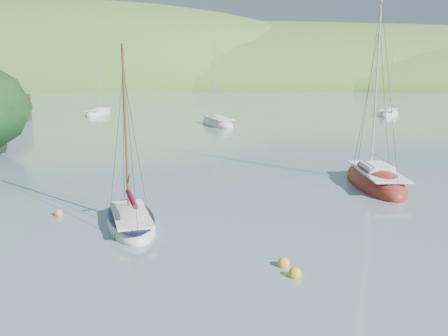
{
  "coord_description": "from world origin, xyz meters",
  "views": [
    {
      "loc": [
        -0.47,
        -16.51,
        7.6
      ],
      "look_at": [
        -0.48,
        8.0,
        2.43
      ],
      "focal_mm": 40.0,
      "sensor_mm": 36.0,
      "label": 1
    }
  ],
  "objects_px": {
    "distant_sloop_b": "(388,114)",
    "distant_sloop_c": "(99,114)",
    "sloop_red": "(375,182)",
    "daysailer_white": "(131,222)",
    "distant_sloop_a": "(217,123)"
  },
  "relations": [
    {
      "from": "distant_sloop_b",
      "to": "distant_sloop_c",
      "type": "height_order",
      "value": "distant_sloop_b"
    },
    {
      "from": "distant_sloop_b",
      "to": "sloop_red",
      "type": "bearing_deg",
      "value": -84.35
    },
    {
      "from": "daysailer_white",
      "to": "distant_sloop_c",
      "type": "bearing_deg",
      "value": 88.63
    },
    {
      "from": "sloop_red",
      "to": "distant_sloop_b",
      "type": "distance_m",
      "value": 45.21
    },
    {
      "from": "distant_sloop_a",
      "to": "distant_sloop_b",
      "type": "bearing_deg",
      "value": 3.67
    },
    {
      "from": "daysailer_white",
      "to": "distant_sloop_c",
      "type": "height_order",
      "value": "distant_sloop_c"
    },
    {
      "from": "daysailer_white",
      "to": "distant_sloop_b",
      "type": "xyz_separation_m",
      "value": [
        28.66,
        50.83,
        -0.03
      ]
    },
    {
      "from": "distant_sloop_c",
      "to": "daysailer_white",
      "type": "bearing_deg",
      "value": -65.02
    },
    {
      "from": "distant_sloop_c",
      "to": "distant_sloop_b",
      "type": "bearing_deg",
      "value": 8.19
    },
    {
      "from": "daysailer_white",
      "to": "distant_sloop_b",
      "type": "bearing_deg",
      "value": 43.75
    },
    {
      "from": "distant_sloop_b",
      "to": "distant_sloop_c",
      "type": "xyz_separation_m",
      "value": [
        -43.0,
        0.99,
        -0.01
      ]
    },
    {
      "from": "daysailer_white",
      "to": "distant_sloop_c",
      "type": "distance_m",
      "value": 53.76
    },
    {
      "from": "daysailer_white",
      "to": "distant_sloop_a",
      "type": "bearing_deg",
      "value": 67.97
    },
    {
      "from": "sloop_red",
      "to": "distant_sloop_b",
      "type": "xyz_separation_m",
      "value": [
        14.65,
        42.77,
        -0.04
      ]
    },
    {
      "from": "sloop_red",
      "to": "distant_sloop_a",
      "type": "bearing_deg",
      "value": 107.68
    }
  ]
}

